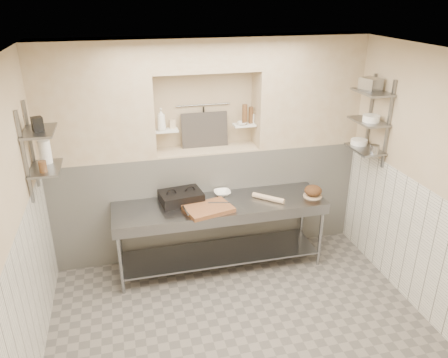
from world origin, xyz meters
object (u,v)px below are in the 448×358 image
object	(u,v)px
cutting_board	(209,209)
prep_table	(220,222)
bottle_soap	(161,119)
rolling_pin	(268,198)
jug_left	(45,152)
panini_press	(181,197)
bread_loaf	(313,191)
mixing_bowl	(222,193)
bowl_alcove	(242,123)

from	to	relation	value
cutting_board	prep_table	bearing A→B (deg)	39.31
cutting_board	bottle_soap	distance (m)	1.23
rolling_pin	jug_left	xyz separation A→B (m)	(-2.48, 0.05, 0.80)
panini_press	bread_loaf	size ratio (longest dim) A/B	2.48
mixing_bowl	bowl_alcove	xyz separation A→B (m)	(0.33, 0.30, 0.81)
cutting_board	mixing_bowl	world-z (taller)	mixing_bowl
prep_table	panini_press	xyz separation A→B (m)	(-0.46, 0.16, 0.33)
mixing_bowl	rolling_pin	xyz separation A→B (m)	(0.52, -0.29, 0.01)
bread_loaf	bottle_soap	distance (m)	2.08
prep_table	bottle_soap	size ratio (longest dim) A/B	9.37
prep_table	jug_left	xyz separation A→B (m)	(-1.89, -0.00, 1.09)
cutting_board	jug_left	bearing A→B (deg)	175.29
cutting_board	jug_left	xyz separation A→B (m)	(-1.71, 0.14, 0.81)
prep_table	bottle_soap	world-z (taller)	bottle_soap
panini_press	cutting_board	xyz separation A→B (m)	(0.28, -0.30, -0.04)
panini_press	rolling_pin	bearing A→B (deg)	-19.11
panini_press	mixing_bowl	world-z (taller)	panini_press
bottle_soap	jug_left	size ratio (longest dim) A/B	1.12
bottle_soap	jug_left	xyz separation A→B (m)	(-1.28, -0.54, -0.12)
prep_table	jug_left	world-z (taller)	jug_left
rolling_pin	bowl_alcove	bearing A→B (deg)	107.34
panini_press	mixing_bowl	distance (m)	0.55
bread_loaf	bottle_soap	world-z (taller)	bottle_soap
bread_loaf	jug_left	distance (m)	3.16
mixing_bowl	rolling_pin	size ratio (longest dim) A/B	0.51
rolling_pin	bowl_alcove	size ratio (longest dim) A/B	3.31
prep_table	panini_press	bearing A→B (deg)	161.07
bread_loaf	bowl_alcove	bearing A→B (deg)	141.34
prep_table	mixing_bowl	world-z (taller)	mixing_bowl
panini_press	bowl_alcove	bearing A→B (deg)	15.64
cutting_board	bowl_alcove	xyz separation A→B (m)	(0.59, 0.68, 0.81)
bowl_alcove	bread_loaf	bearing A→B (deg)	-38.66
panini_press	jug_left	distance (m)	1.63
prep_table	bowl_alcove	xyz separation A→B (m)	(0.41, 0.54, 1.09)
rolling_pin	cutting_board	bearing A→B (deg)	-173.01
panini_press	bottle_soap	world-z (taller)	bottle_soap
panini_press	cutting_board	world-z (taller)	panini_press
bottle_soap	jug_left	world-z (taller)	bottle_soap
panini_press	jug_left	xyz separation A→B (m)	(-1.43, -0.16, 0.77)
cutting_board	bowl_alcove	world-z (taller)	bowl_alcove
prep_table	rolling_pin	xyz separation A→B (m)	(0.60, -0.05, 0.29)
prep_table	bowl_alcove	distance (m)	1.28
jug_left	mixing_bowl	bearing A→B (deg)	7.02
prep_table	bread_loaf	xyz separation A→B (m)	(1.18, -0.08, 0.34)
prep_table	cutting_board	bearing A→B (deg)	-140.69
rolling_pin	bottle_soap	xyz separation A→B (m)	(-1.20, 0.58, 0.92)
bread_loaf	cutting_board	bearing A→B (deg)	-177.06
rolling_pin	bottle_soap	size ratio (longest dim) A/B	1.49
prep_table	bottle_soap	distance (m)	1.45
panini_press	mixing_bowl	bearing A→B (deg)	0.61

